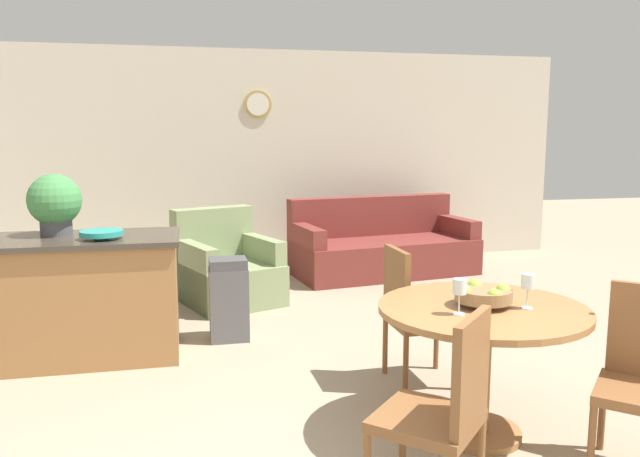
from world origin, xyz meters
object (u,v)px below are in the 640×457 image
(wine_glass_right, at_px, (528,283))
(armchair, at_px, (226,271))
(dining_chair_near_left, at_px, (444,406))
(fruit_bowl, at_px, (483,294))
(trash_bin, at_px, (229,299))
(wine_glass_left, at_px, (460,288))
(couch, at_px, (382,248))
(teal_bowl, at_px, (102,233))
(potted_plant, at_px, (55,203))
(dining_chair_far_side, at_px, (412,310))
(dining_table, at_px, (482,336))
(kitchen_island, at_px, (82,297))

(wine_glass_right, distance_m, armchair, 3.55)
(dining_chair_near_left, relative_size, fruit_bowl, 3.05)
(trash_bin, bearing_deg, fruit_bowl, -57.99)
(wine_glass_right, xyz_separation_m, trash_bin, (-1.43, 2.05, -0.55))
(wine_glass_left, bearing_deg, couch, 77.16)
(dining_chair_near_left, relative_size, teal_bowl, 3.02)
(wine_glass_right, bearing_deg, armchair, 112.97)
(armchair, bearing_deg, trash_bin, -113.94)
(potted_plant, xyz_separation_m, armchair, (1.32, 1.23, -0.85))
(teal_bowl, relative_size, couch, 0.14)
(dining_chair_near_left, relative_size, wine_glass_right, 4.92)
(fruit_bowl, relative_size, couch, 0.13)
(dining_chair_far_side, xyz_separation_m, wine_glass_right, (0.30, -0.88, 0.38))
(dining_table, height_order, armchair, armchair)
(dining_chair_far_side, xyz_separation_m, potted_plant, (-2.39, 1.11, 0.66))
(trash_bin, bearing_deg, dining_chair_far_side, -45.98)
(kitchen_island, relative_size, trash_bin, 2.14)
(teal_bowl, xyz_separation_m, armchair, (0.97, 1.49, -0.65))
(dining_chair_near_left, relative_size, armchair, 0.78)
(dining_chair_far_side, bearing_deg, fruit_bowl, 5.57)
(dining_chair_far_side, height_order, armchair, dining_chair_far_side)
(dining_chair_near_left, distance_m, couch, 4.81)
(dining_chair_far_side, height_order, kitchen_island, dining_chair_far_side)
(wine_glass_left, bearing_deg, armchair, 106.56)
(dining_table, bearing_deg, armchair, 110.32)
(fruit_bowl, height_order, armchair, armchair)
(couch, bearing_deg, armchair, -163.81)
(dining_chair_near_left, bearing_deg, dining_table, 5.53)
(dining_chair_far_side, distance_m, fruit_bowl, 0.85)
(potted_plant, xyz_separation_m, trash_bin, (1.26, 0.05, -0.82))
(potted_plant, distance_m, couch, 3.96)
(dining_chair_near_left, xyz_separation_m, wine_glass_left, (0.30, 0.51, 0.38))
(kitchen_island, distance_m, potted_plant, 0.73)
(fruit_bowl, height_order, kitchen_island, kitchen_island)
(fruit_bowl, distance_m, couch, 4.12)
(wine_glass_right, height_order, kitchen_island, wine_glass_right)
(wine_glass_left, height_order, wine_glass_right, same)
(potted_plant, bearing_deg, dining_chair_near_left, -51.80)
(kitchen_island, distance_m, trash_bin, 1.11)
(dining_table, xyz_separation_m, potted_plant, (-2.48, 1.90, 0.58))
(dining_table, height_order, teal_bowl, teal_bowl)
(armchair, bearing_deg, potted_plant, -157.95)
(dining_table, distance_m, dining_chair_far_side, 0.80)
(dining_table, distance_m, wine_glass_left, 0.38)
(armchair, bearing_deg, kitchen_island, -151.17)
(kitchen_island, distance_m, armchair, 1.79)
(dining_table, height_order, trash_bin, dining_table)
(wine_glass_left, distance_m, teal_bowl, 2.63)
(trash_bin, bearing_deg, potted_plant, -177.65)
(teal_bowl, height_order, potted_plant, potted_plant)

